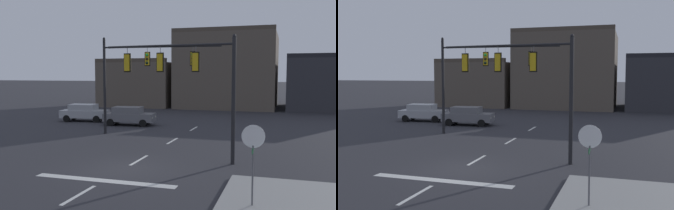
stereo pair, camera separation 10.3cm
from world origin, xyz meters
TOP-DOWN VIEW (x-y plane):
  - ground_plane at (0.00, 0.00)m, footprint 400.00×400.00m
  - stop_bar_paint at (0.00, -2.00)m, footprint 6.40×0.50m
  - lane_centreline at (0.00, 2.00)m, footprint 0.16×26.40m
  - signal_mast_near_side at (2.43, 2.81)m, footprint 7.12×0.83m
  - signal_mast_far_side at (-3.21, 9.67)m, footprint 8.72×0.78m
  - stop_sign at (6.27, -3.62)m, footprint 0.76×0.64m
  - car_lot_nearside at (-11.08, 15.75)m, footprint 4.62×2.40m
  - car_lot_middle at (-5.89, 14.38)m, footprint 4.58×2.25m
  - building_row at (1.25, 35.65)m, footprint 35.58×12.72m

SIDE VIEW (x-z plane):
  - ground_plane at x=0.00m, z-range 0.00..0.00m
  - lane_centreline at x=0.00m, z-range 0.00..0.01m
  - stop_bar_paint at x=0.00m, z-range 0.00..0.01m
  - car_lot_nearside at x=-11.08m, z-range 0.05..1.66m
  - car_lot_middle at x=-5.89m, z-range 0.05..1.66m
  - stop_sign at x=6.27m, z-range 0.73..3.56m
  - building_row at x=1.25m, z-range -1.08..9.02m
  - signal_mast_near_side at x=2.43m, z-range 1.28..7.70m
  - signal_mast_far_side at x=-3.21m, z-range 1.23..8.39m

